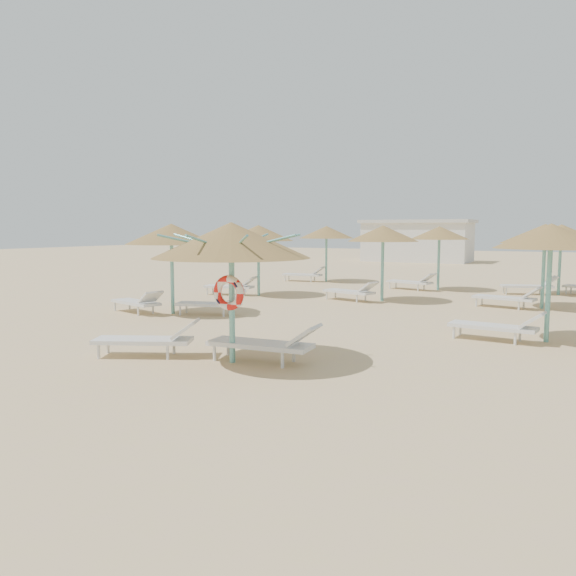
% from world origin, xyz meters
% --- Properties ---
extents(ground, '(120.00, 120.00, 0.00)m').
position_xyz_m(ground, '(0.00, 0.00, 0.00)').
color(ground, tan).
rests_on(ground, ground).
extents(main_palapa, '(2.97, 2.97, 2.66)m').
position_xyz_m(main_palapa, '(-0.06, -0.00, 2.31)').
color(main_palapa, '#65B0A7').
rests_on(main_palapa, ground).
extents(lounger_main_a, '(2.13, 1.45, 0.75)m').
position_xyz_m(lounger_main_a, '(-1.79, -0.36, 0.36)').
color(lounger_main_a, silver).
rests_on(lounger_main_a, ground).
extents(lounger_main_b, '(2.22, 0.82, 0.79)m').
position_xyz_m(lounger_main_b, '(0.53, 0.29, 0.38)').
color(lounger_main_b, silver).
rests_on(lounger_main_b, ground).
extents(palapa_field, '(18.91, 14.31, 2.72)m').
position_xyz_m(palapa_field, '(1.57, 10.30, 2.30)').
color(palapa_field, '#65B0A7').
rests_on(palapa_field, ground).
extents(service_hut, '(8.40, 4.40, 3.25)m').
position_xyz_m(service_hut, '(-6.00, 35.00, 1.64)').
color(service_hut, silver).
rests_on(service_hut, ground).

